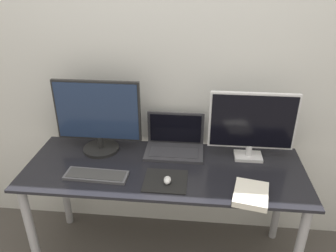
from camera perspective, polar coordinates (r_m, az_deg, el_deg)
name	(u,v)px	position (r m, az deg, el deg)	size (l,w,h in m)	color
wall_back	(170,59)	(2.03, 0.41, 11.51)	(7.00, 0.05, 2.50)	silver
desk	(164,183)	(1.99, -0.65, -9.88)	(1.63, 0.60, 0.71)	black
monitor_left	(98,117)	(2.03, -12.10, 1.57)	(0.53, 0.22, 0.46)	black
monitor_right	(252,124)	(1.97, 14.43, 0.34)	(0.50, 0.12, 0.42)	silver
laptop	(175,142)	(2.06, 1.17, -2.84)	(0.36, 0.23, 0.23)	#333338
keyboard	(96,175)	(1.89, -12.39, -8.39)	(0.36, 0.13, 0.02)	#4C4C51
mousepad	(166,181)	(1.81, -0.43, -9.51)	(0.24, 0.22, 0.00)	black
mouse	(167,180)	(1.79, -0.11, -9.39)	(0.04, 0.06, 0.03)	silver
book	(251,194)	(1.75, 14.23, -11.44)	(0.21, 0.24, 0.03)	silver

